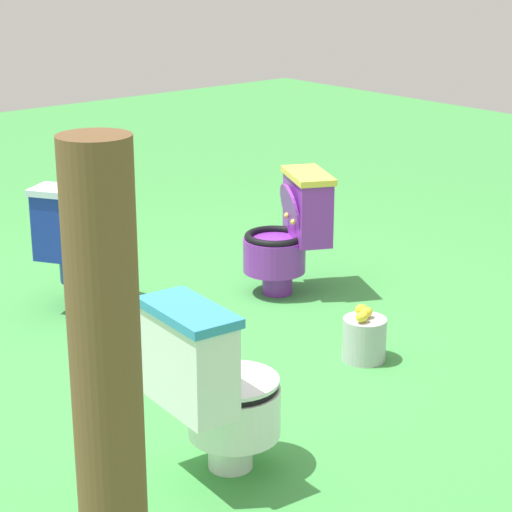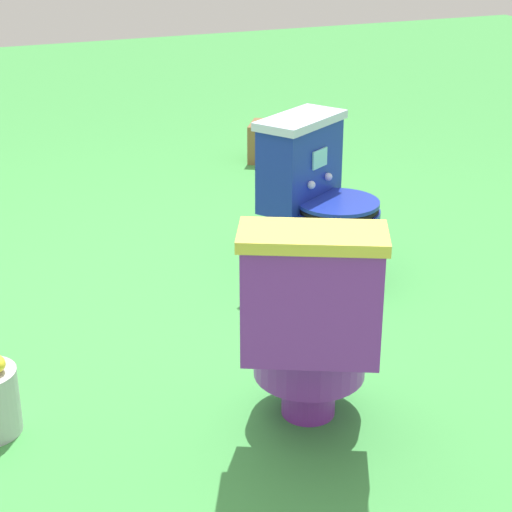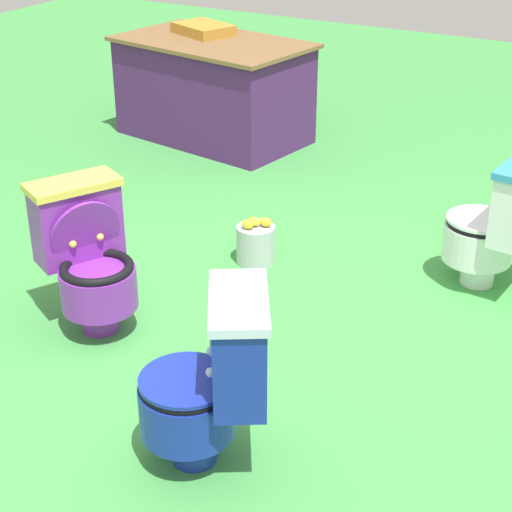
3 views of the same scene
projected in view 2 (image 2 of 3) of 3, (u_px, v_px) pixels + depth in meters
ground at (177, 319)px, 3.63m from camera, size 14.00×14.00×0.00m
toilet_purple at (310, 323)px, 2.78m from camera, size 0.62×0.58×0.73m
toilet_blue at (320, 200)px, 3.88m from camera, size 0.63×0.60×0.73m
small_crate at (278, 142)px, 5.66m from camera, size 0.40×0.43×0.24m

